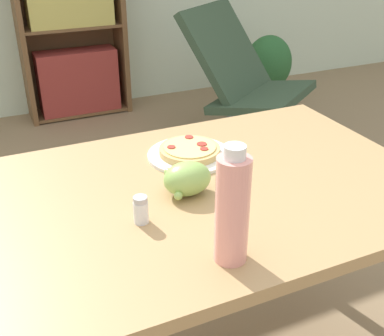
{
  "coord_description": "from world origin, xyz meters",
  "views": [
    {
      "loc": [
        -0.35,
        -1.13,
        1.37
      ],
      "look_at": [
        0.11,
        -0.11,
        0.79
      ],
      "focal_mm": 45.0,
      "sensor_mm": 36.0,
      "label": 1
    }
  ],
  "objects_px": {
    "lounge_chair_far": "(248,104)",
    "potted_plant_floor": "(268,71)",
    "bookshelf": "(72,34)",
    "pizza_on_plate": "(190,152)",
    "drink_bottle": "(232,209)",
    "grape_bunch": "(187,179)",
    "salt_shaker": "(141,210)"
  },
  "relations": [
    {
      "from": "lounge_chair_far",
      "to": "potted_plant_floor",
      "type": "height_order",
      "value": "lounge_chair_far"
    },
    {
      "from": "bookshelf",
      "to": "pizza_on_plate",
      "type": "bearing_deg",
      "value": -93.26
    },
    {
      "from": "lounge_chair_far",
      "to": "drink_bottle",
      "type": "bearing_deg",
      "value": -156.69
    },
    {
      "from": "bookshelf",
      "to": "grape_bunch",
      "type": "bearing_deg",
      "value": -95.11
    },
    {
      "from": "bookshelf",
      "to": "potted_plant_floor",
      "type": "height_order",
      "value": "bookshelf"
    },
    {
      "from": "salt_shaker",
      "to": "lounge_chair_far",
      "type": "distance_m",
      "value": 2.12
    },
    {
      "from": "drink_bottle",
      "to": "bookshelf",
      "type": "xyz_separation_m",
      "value": [
        0.26,
        2.87,
        -0.24
      ]
    },
    {
      "from": "grape_bunch",
      "to": "bookshelf",
      "type": "distance_m",
      "value": 2.6
    },
    {
      "from": "pizza_on_plate",
      "to": "drink_bottle",
      "type": "xyz_separation_m",
      "value": [
        -0.12,
        -0.48,
        0.11
      ]
    },
    {
      "from": "salt_shaker",
      "to": "lounge_chair_far",
      "type": "xyz_separation_m",
      "value": [
        1.27,
        1.63,
        -0.47
      ]
    },
    {
      "from": "lounge_chair_far",
      "to": "bookshelf",
      "type": "height_order",
      "value": "bookshelf"
    },
    {
      "from": "lounge_chair_far",
      "to": "bookshelf",
      "type": "distance_m",
      "value": 1.4
    },
    {
      "from": "drink_bottle",
      "to": "potted_plant_floor",
      "type": "distance_m",
      "value": 3.02
    },
    {
      "from": "salt_shaker",
      "to": "bookshelf",
      "type": "xyz_separation_m",
      "value": [
        0.38,
        2.66,
        -0.15
      ]
    },
    {
      "from": "drink_bottle",
      "to": "salt_shaker",
      "type": "bearing_deg",
      "value": 121.66
    },
    {
      "from": "bookshelf",
      "to": "potted_plant_floor",
      "type": "xyz_separation_m",
      "value": [
        1.42,
        -0.43,
        -0.33
      ]
    },
    {
      "from": "pizza_on_plate",
      "to": "grape_bunch",
      "type": "distance_m",
      "value": 0.22
    },
    {
      "from": "grape_bunch",
      "to": "salt_shaker",
      "type": "distance_m",
      "value": 0.17
    },
    {
      "from": "grape_bunch",
      "to": "drink_bottle",
      "type": "distance_m",
      "value": 0.3
    },
    {
      "from": "pizza_on_plate",
      "to": "grape_bunch",
      "type": "bearing_deg",
      "value": -115.86
    },
    {
      "from": "pizza_on_plate",
      "to": "lounge_chair_far",
      "type": "distance_m",
      "value": 1.76
    },
    {
      "from": "drink_bottle",
      "to": "salt_shaker",
      "type": "height_order",
      "value": "drink_bottle"
    },
    {
      "from": "grape_bunch",
      "to": "pizza_on_plate",
      "type": "bearing_deg",
      "value": 64.14
    },
    {
      "from": "drink_bottle",
      "to": "lounge_chair_far",
      "type": "height_order",
      "value": "drink_bottle"
    },
    {
      "from": "potted_plant_floor",
      "to": "lounge_chair_far",
      "type": "bearing_deg",
      "value": -131.57
    },
    {
      "from": "salt_shaker",
      "to": "potted_plant_floor",
      "type": "height_order",
      "value": "salt_shaker"
    },
    {
      "from": "grape_bunch",
      "to": "lounge_chair_far",
      "type": "height_order",
      "value": "lounge_chair_far"
    },
    {
      "from": "grape_bunch",
      "to": "drink_bottle",
      "type": "xyz_separation_m",
      "value": [
        -0.03,
        -0.28,
        0.08
      ]
    },
    {
      "from": "grape_bunch",
      "to": "salt_shaker",
      "type": "bearing_deg",
      "value": -153.26
    },
    {
      "from": "pizza_on_plate",
      "to": "lounge_chair_far",
      "type": "xyz_separation_m",
      "value": [
        1.02,
        1.36,
        -0.45
      ]
    },
    {
      "from": "pizza_on_plate",
      "to": "lounge_chair_far",
      "type": "height_order",
      "value": "lounge_chair_far"
    },
    {
      "from": "lounge_chair_far",
      "to": "grape_bunch",
      "type": "bearing_deg",
      "value": -160.53
    }
  ]
}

